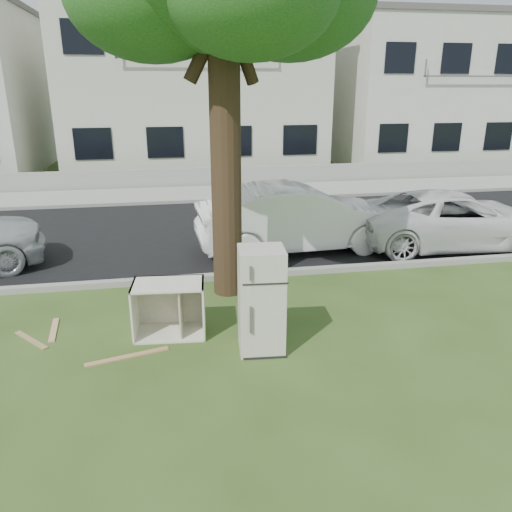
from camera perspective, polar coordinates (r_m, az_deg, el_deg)
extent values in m
plane|color=#314A1A|center=(8.00, 1.38, -8.79)|extent=(120.00, 120.00, 0.00)
cube|color=black|center=(13.53, -3.78, 2.92)|extent=(120.00, 7.00, 0.01)
cube|color=gray|center=(10.19, -1.41, -2.49)|extent=(120.00, 0.18, 0.12)
cube|color=gray|center=(16.96, -5.20, 6.14)|extent=(120.00, 0.18, 0.12)
cube|color=gray|center=(18.37, -5.64, 7.13)|extent=(120.00, 2.80, 0.01)
cube|color=gray|center=(19.87, -6.08, 9.01)|extent=(120.00, 0.15, 0.70)
cylinder|color=black|center=(8.87, -3.48, 11.63)|extent=(0.54, 0.54, 5.20)
cube|color=beige|center=(24.48, -7.33, 18.45)|extent=(11.00, 8.00, 7.20)
cube|color=beige|center=(27.90, 19.36, 17.01)|extent=(10.00, 8.00, 6.60)
cube|color=#595451|center=(28.06, 20.18, 23.97)|extent=(10.20, 8.16, 0.24)
cube|color=#B4B1A3|center=(7.21, 0.62, -5.09)|extent=(0.69, 0.65, 1.57)
cube|color=white|center=(7.92, -9.88, -5.94)|extent=(1.15, 0.78, 0.85)
cube|color=tan|center=(7.56, -14.48, -11.07)|extent=(1.18, 0.39, 0.02)
cube|color=#9B8050|center=(8.51, -24.32, -8.74)|extent=(0.63, 0.70, 0.02)
cube|color=tan|center=(8.69, -22.10, -7.82)|extent=(0.17, 0.84, 0.02)
imported|color=white|center=(11.74, 4.89, 4.34)|extent=(4.82, 1.89, 1.56)
imported|color=white|center=(12.94, 21.72, 3.92)|extent=(4.97, 2.55, 1.34)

